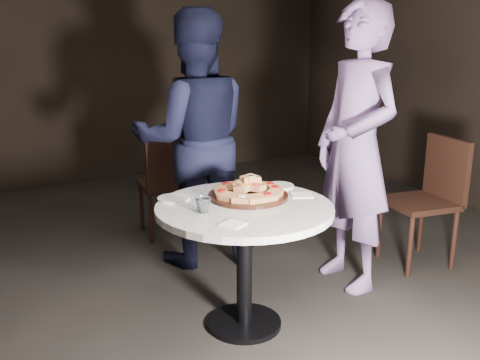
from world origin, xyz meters
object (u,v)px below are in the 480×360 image
object	(u,v)px
table	(244,229)
diner_navy	(194,140)
chair_right	(431,192)
diner_teal	(356,148)
serving_board	(248,196)
focaccia_pile	(248,189)
water_glass	(203,205)
chair_far	(168,180)

from	to	relation	value
table	diner_navy	world-z (taller)	diner_navy
chair_right	diner_teal	bearing A→B (deg)	-81.48
diner_teal	serving_board	bearing A→B (deg)	-84.07
diner_navy	diner_teal	bearing A→B (deg)	147.82
diner_navy	diner_teal	size ratio (longest dim) A/B	0.98
table	chair_right	size ratio (longest dim) A/B	1.19
diner_navy	focaccia_pile	bearing A→B (deg)	102.17
water_glass	diner_navy	size ratio (longest dim) A/B	0.05
serving_board	diner_teal	world-z (taller)	diner_teal
diner_teal	focaccia_pile	bearing A→B (deg)	-84.17
table	diner_teal	world-z (taller)	diner_teal
chair_right	table	bearing A→B (deg)	-75.13
table	water_glass	xyz separation A→B (m)	(-0.25, -0.00, 0.18)
table	chair_far	world-z (taller)	chair_far
water_glass	diner_teal	world-z (taller)	diner_teal
diner_teal	table	bearing A→B (deg)	-77.40
chair_far	diner_navy	xyz separation A→B (m)	(0.01, -0.52, 0.41)
table	water_glass	bearing A→B (deg)	-179.73
serving_board	chair_right	distance (m)	1.55
table	chair_right	distance (m)	1.63
focaccia_pile	diner_navy	distance (m)	0.91
serving_board	diner_teal	xyz separation A→B (m)	(0.82, 0.05, 0.18)
table	diner_navy	bearing A→B (deg)	81.00
serving_board	diner_teal	distance (m)	0.85
chair_far	diner_navy	size ratio (longest dim) A/B	0.47
focaccia_pile	chair_right	bearing A→B (deg)	1.07
diner_navy	table	bearing A→B (deg)	97.65
water_glass	serving_board	bearing A→B (deg)	18.74
water_glass	chair_right	distance (m)	1.89
focaccia_pile	chair_far	xyz separation A→B (m)	(0.06, 1.42, -0.29)
table	diner_teal	size ratio (longest dim) A/B	0.59
chair_right	water_glass	bearing A→B (deg)	-75.75
table	diner_teal	xyz separation A→B (m)	(0.91, 0.16, 0.33)
focaccia_pile	chair_right	world-z (taller)	chair_right
serving_board	focaccia_pile	world-z (taller)	focaccia_pile
water_glass	chair_right	size ratio (longest dim) A/B	0.09
serving_board	chair_far	distance (m)	1.44
focaccia_pile	diner_navy	bearing A→B (deg)	85.53
focaccia_pile	chair_far	size ratio (longest dim) A/B	0.48
water_glass	focaccia_pile	bearing A→B (deg)	18.82
chair_far	focaccia_pile	bearing A→B (deg)	93.60
chair_far	chair_right	bearing A→B (deg)	142.69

